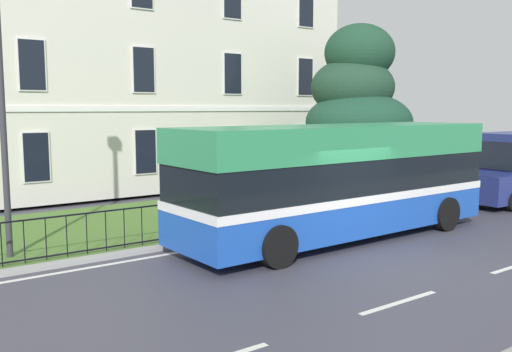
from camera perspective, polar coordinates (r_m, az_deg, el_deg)
name	(u,v)px	position (r m, az deg, el deg)	size (l,w,h in m)	color
ground_plane	(354,252)	(13.94, 9.95, -7.62)	(60.00, 56.00, 0.18)	#403F4B
georgian_townhouse	(135,45)	(27.41, -12.30, 12.99)	(16.44, 10.59, 12.54)	silver
iron_verge_railing	(310,203)	(16.96, 5.53, -2.74)	(19.26, 0.04, 0.97)	black
evergreen_tree	(355,120)	(23.60, 10.11, 5.67)	(4.70, 4.99, 6.80)	#423328
single_decker_bus	(339,179)	(14.99, 8.51, -0.31)	(9.49, 2.85, 3.02)	#1B4CB4
litter_bin	(338,197)	(18.19, 8.41, -2.11)	(0.45, 0.45, 1.01)	#23472D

